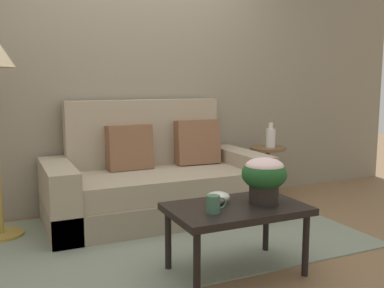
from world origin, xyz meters
name	(u,v)px	position (x,y,z in m)	size (l,w,h in m)	color
ground_plane	(181,241)	(0.00, 0.00, 0.00)	(14.00, 14.00, 0.00)	brown
wall_back	(134,61)	(0.00, 1.14, 1.40)	(6.40, 0.12, 2.80)	gray
area_rug	(175,235)	(0.00, 0.13, 0.01)	(2.77, 1.74, 0.01)	gray
couch	(156,183)	(0.04, 0.67, 0.31)	(1.92, 0.90, 1.04)	gray
coffee_table	(236,213)	(0.10, -0.65, 0.39)	(0.85, 0.54, 0.44)	black
side_table	(268,163)	(1.31, 0.78, 0.37)	(0.37, 0.37, 0.54)	brown
potted_plant	(264,175)	(0.29, -0.67, 0.62)	(0.29, 0.29, 0.29)	black
coffee_mug	(214,204)	(-0.10, -0.73, 0.49)	(0.13, 0.08, 0.10)	#3D664C
snack_bowl	(218,197)	(0.02, -0.55, 0.48)	(0.15, 0.15, 0.07)	silver
table_vase	(271,137)	(1.33, 0.76, 0.64)	(0.10, 0.10, 0.26)	silver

